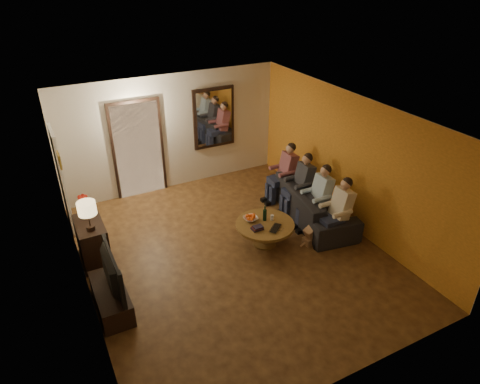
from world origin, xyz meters
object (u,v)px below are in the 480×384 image
dog (316,229)px  coffee_table (265,234)px  wine_bottle (265,213)px  person_d (285,174)px  tv_stand (111,298)px  dresser (92,242)px  laptop (278,229)px  tv (106,272)px  sofa (313,202)px  person_a (338,213)px  person_c (301,186)px  table_lamp (88,216)px  bowl (251,219)px  person_b (319,199)px

dog → coffee_table: (-0.88, 0.37, -0.06)m
wine_bottle → person_d: bearing=44.6°
wine_bottle → tv_stand: bearing=-170.9°
dresser → laptop: (3.01, -1.24, 0.08)m
tv → sofa: tv is taller
person_d → wine_bottle: person_d is taller
sofa → person_a: 0.94m
person_c → wine_bottle: person_c is taller
tv_stand → sofa: size_ratio=0.47×
table_lamp → laptop: size_ratio=1.64×
dog → bowl: 1.23m
laptop → person_c: bearing=0.5°
dog → person_a: bearing=-28.0°
table_lamp → dog: table_lamp is taller
table_lamp → bowl: (2.73, -0.52, -0.56)m
sofa → bowl: 1.55m
person_c → wine_bottle: bearing=-154.0°
person_b → bowl: size_ratio=4.63×
coffee_table → table_lamp: bearing=165.8°
person_d → table_lamp: bearing=-172.5°
person_b → bowl: bearing=174.6°
coffee_table → wine_bottle: 0.40m
coffee_table → bowl: bearing=129.3°
person_c → person_d: (0.00, 0.60, 0.00)m
sofa → person_b: person_b is taller
tv_stand → person_b: (4.16, 0.46, 0.41)m
person_a → bowl: (-1.43, 0.74, -0.12)m
dog → coffee_table: bearing=150.2°
dresser → person_a: person_a is taller
dresser → person_d: bearing=4.5°
table_lamp → sofa: 4.33m
dresser → wine_bottle: size_ratio=2.78×
dog → dresser: bearing=153.8°
dog → person_d: bearing=70.6°
person_b → person_d: size_ratio=1.00×
tv → bowl: 2.80m
tv → coffee_table: bearing=-82.6°
dresser → table_lamp: 0.69m
sofa → person_b: bearing=171.0°
person_c → person_a: bearing=-90.0°
person_c → person_d: size_ratio=1.00×
dog → tv: bearing=173.1°
tv_stand → laptop: size_ratio=3.39×
table_lamp → dog: bearing=-16.3°
person_b → person_c: bearing=90.0°
sofa → dog: size_ratio=4.21×
tv → coffee_table: size_ratio=1.01×
person_c → person_d: 0.60m
tv → person_d: bearing=-68.2°
person_d → tv: bearing=-158.2°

